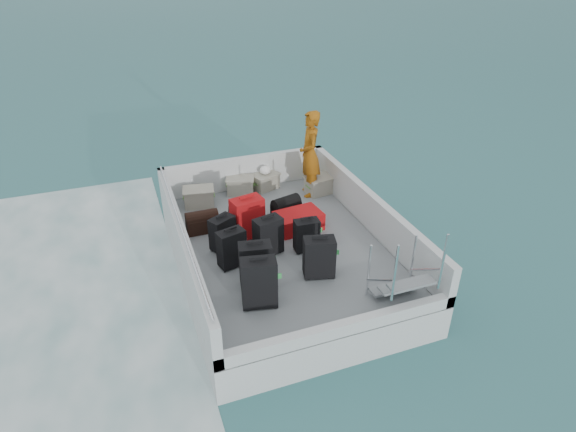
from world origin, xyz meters
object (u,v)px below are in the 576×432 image
suitcase_2 (223,233)px  suitcase_8 (298,221)px  crate_0 (199,198)px  suitcase_5 (248,218)px  suitcase_7 (307,236)px  crate_2 (266,182)px  suitcase_4 (268,237)px  crate_1 (240,186)px  passenger (310,154)px  suitcase_6 (319,258)px  crate_3 (320,185)px  suitcase_3 (256,265)px  suitcase_1 (232,249)px  suitcase_0 (259,283)px

suitcase_2 → suitcase_8: size_ratio=0.73×
suitcase_2 → crate_0: size_ratio=1.07×
suitcase_5 → suitcase_7: 1.14m
suitcase_2 → crate_2: 2.46m
suitcase_4 → suitcase_5: 0.68m
crate_1 → passenger: size_ratio=0.30×
suitcase_4 → suitcase_6: bearing=-71.0°
suitcase_4 → crate_3: suitcase_4 is taller
suitcase_6 → crate_2: size_ratio=1.31×
suitcase_4 → suitcase_8: suitcase_4 is taller
suitcase_3 → suitcase_7: size_ratio=1.27×
crate_1 → passenger: bearing=-21.7°
suitcase_4 → crate_0: 2.29m
suitcase_3 → suitcase_4: suitcase_3 is taller
suitcase_1 → crate_0: suitcase_1 is taller
suitcase_7 → passenger: 2.26m
suitcase_3 → crate_3: size_ratio=1.33×
crate_1 → crate_2: size_ratio=1.05×
suitcase_4 → crate_3: 2.54m
suitcase_5 → passenger: passenger is taller
suitcase_1 → crate_1: bearing=56.9°
suitcase_2 → crate_1: bearing=37.4°
suitcase_0 → suitcase_1: 1.12m
suitcase_0 → crate_2: (1.28, 3.66, -0.24)m
crate_2 → passenger: bearing=-35.1°
passenger → suitcase_8: bearing=-19.0°
suitcase_7 → suitcase_6: bearing=-92.7°
suitcase_3 → crate_0: 2.94m
suitcase_2 → suitcase_5: 0.58m
suitcase_2 → suitcase_4: suitcase_4 is taller
suitcase_5 → suitcase_4: bearing=-86.8°
suitcase_5 → crate_2: size_ratio=1.47×
suitcase_4 → suitcase_8: 1.01m
crate_0 → crate_2: size_ratio=1.11×
crate_1 → suitcase_6: bearing=-83.1°
suitcase_0 → suitcase_4: size_ratio=1.15×
suitcase_4 → crate_3: bearing=32.2°
suitcase_2 → suitcase_4: bearing=-60.6°
suitcase_0 → crate_2: bearing=82.3°
passenger → suitcase_5: bearing=-43.4°
suitcase_4 → crate_1: bearing=72.2°
suitcase_5 → crate_3: (1.93, 1.16, -0.21)m
suitcase_2 → crate_1: size_ratio=1.13×
suitcase_7 → suitcase_2: bearing=161.8°
suitcase_6 → passenger: 2.95m
suitcase_7 → passenger: size_ratio=0.33×
suitcase_6 → crate_2: bearing=101.5°
suitcase_7 → crate_2: suitcase_7 is taller
crate_3 → suitcase_6: bearing=-114.0°
suitcase_7 → suitcase_8: suitcase_7 is taller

